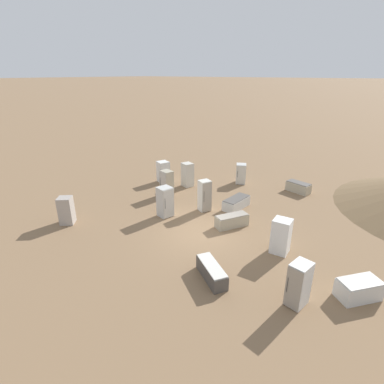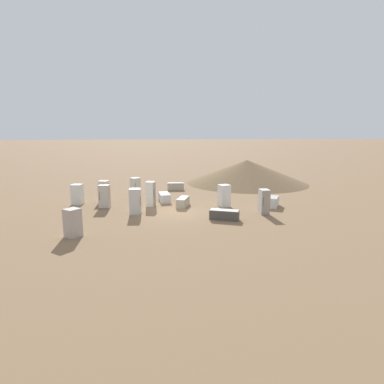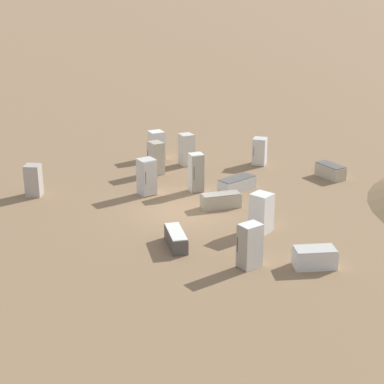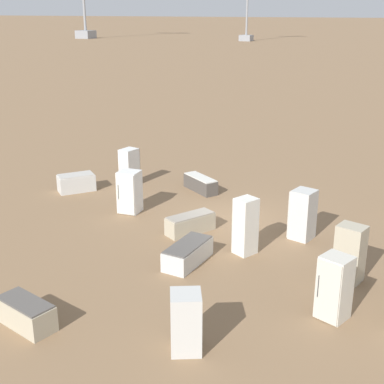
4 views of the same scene
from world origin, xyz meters
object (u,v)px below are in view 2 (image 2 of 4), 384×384
at_px(discarded_fridge_2, 135,186).
at_px(discarded_fridge_12, 77,194).
at_px(discarded_fridge_5, 176,186).
at_px(discarded_fridge_6, 104,196).
at_px(discarded_fridge_4, 151,194).
at_px(discarded_fridge_7, 224,215).
at_px(discarded_fridge_0, 264,202).
at_px(discarded_fridge_10, 104,191).
at_px(discarded_fridge_9, 165,197).
at_px(discarded_fridge_3, 135,201).
at_px(discarded_fridge_1, 183,202).
at_px(discarded_fridge_8, 224,195).
at_px(discarded_fridge_13, 73,223).
at_px(discarded_fridge_11, 272,202).

height_order(discarded_fridge_2, discarded_fridge_12, discarded_fridge_12).
height_order(discarded_fridge_5, discarded_fridge_6, discarded_fridge_6).
bearing_deg(discarded_fridge_2, discarded_fridge_4, 67.62).
bearing_deg(discarded_fridge_7, discarded_fridge_0, 133.88).
bearing_deg(discarded_fridge_10, discarded_fridge_9, 4.93).
bearing_deg(discarded_fridge_5, discarded_fridge_2, 115.11).
xyz_separation_m(discarded_fridge_6, discarded_fridge_9, (-4.64, -0.94, -0.52)).
relative_size(discarded_fridge_3, discarded_fridge_6, 1.02).
distance_m(discarded_fridge_5, discarded_fridge_10, 7.61).
distance_m(discarded_fridge_1, discarded_fridge_5, 7.06).
xyz_separation_m(discarded_fridge_8, discarded_fridge_9, (3.87, -3.03, -0.49)).
distance_m(discarded_fridge_2, discarded_fridge_4, 5.44).
bearing_deg(discarded_fridge_7, discarded_fridge_6, -94.87).
relative_size(discarded_fridge_5, discarded_fridge_9, 0.88).
xyz_separation_m(discarded_fridge_5, discarded_fridge_13, (8.48, 11.87, 0.40)).
relative_size(discarded_fridge_1, discarded_fridge_4, 0.99).
bearing_deg(discarded_fridge_10, discarded_fridge_1, -11.68).
distance_m(discarded_fridge_10, discarded_fridge_11, 13.07).
xyz_separation_m(discarded_fridge_2, discarded_fridge_12, (4.76, 3.08, 0.05)).
distance_m(discarded_fridge_5, discarded_fridge_12, 9.54).
height_order(discarded_fridge_3, discarded_fridge_10, discarded_fridge_3).
relative_size(discarded_fridge_5, discarded_fridge_8, 1.05).
bearing_deg(discarded_fridge_1, discarded_fridge_5, -70.41).
xyz_separation_m(discarded_fridge_2, discarded_fridge_11, (-9.07, 8.24, -0.36)).
distance_m(discarded_fridge_5, discarded_fridge_11, 10.35).
relative_size(discarded_fridge_0, discarded_fridge_8, 1.02).
relative_size(discarded_fridge_2, discarded_fridge_11, 0.87).
bearing_deg(discarded_fridge_12, discarded_fridge_0, -8.39).
bearing_deg(discarded_fridge_9, discarded_fridge_1, 117.53).
bearing_deg(discarded_fridge_12, discarded_fridge_8, 0.07).
xyz_separation_m(discarded_fridge_7, discarded_fridge_11, (-4.82, -2.22, 0.05)).
relative_size(discarded_fridge_8, discarded_fridge_13, 1.08).
bearing_deg(discarded_fridge_9, discarded_fridge_5, -109.62).
bearing_deg(discarded_fridge_6, discarded_fridge_5, -124.93).
xyz_separation_m(discarded_fridge_3, discarded_fridge_6, (1.94, -2.37, -0.02)).
bearing_deg(discarded_fridge_10, discarded_fridge_7, -27.41).
bearing_deg(discarded_fridge_10, discarded_fridge_12, -150.23).
bearing_deg(discarded_fridge_9, discarded_fridge_2, -61.00).
distance_m(discarded_fridge_4, discarded_fridge_5, 7.11).
relative_size(discarded_fridge_5, discarded_fridge_10, 1.01).
bearing_deg(discarded_fridge_1, discarded_fridge_4, 10.40).
xyz_separation_m(discarded_fridge_0, discarded_fridge_3, (8.26, -2.54, 0.03)).
xyz_separation_m(discarded_fridge_6, discarded_fridge_10, (-0.03, -2.20, 0.00)).
distance_m(discarded_fridge_2, discarded_fridge_5, 4.05).
relative_size(discarded_fridge_0, discarded_fridge_6, 0.98).
xyz_separation_m(discarded_fridge_0, discarded_fridge_1, (4.63, -3.67, -0.50)).
relative_size(discarded_fridge_9, discarded_fridge_10, 1.15).
xyz_separation_m(discarded_fridge_4, discarded_fridge_12, (5.26, -2.33, -0.15)).
distance_m(discarded_fridge_3, discarded_fridge_13, 5.26).
distance_m(discarded_fridge_9, discarded_fridge_12, 6.67).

